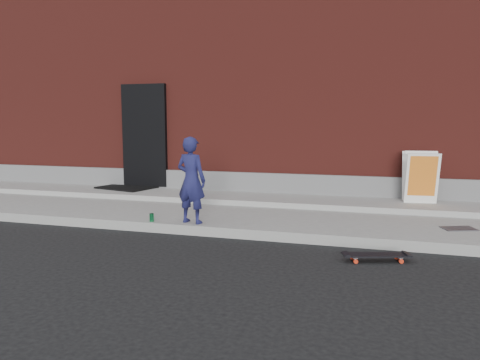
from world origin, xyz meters
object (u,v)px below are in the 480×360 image
(child, at_px, (191,180))
(pizza_sign, at_px, (420,177))
(skateboard, at_px, (376,255))
(soda_can, at_px, (152,218))

(child, height_order, pizza_sign, child)
(skateboard, xyz_separation_m, soda_can, (-3.40, 0.66, 0.14))
(child, xyz_separation_m, pizza_sign, (3.48, 2.38, -0.10))
(child, height_order, skateboard, child)
(skateboard, relative_size, pizza_sign, 0.88)
(soda_can, bearing_deg, skateboard, -11.04)
(child, relative_size, pizza_sign, 1.43)
(child, distance_m, pizza_sign, 4.22)
(child, relative_size, skateboard, 1.62)
(skateboard, height_order, soda_can, soda_can)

